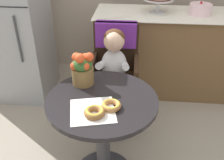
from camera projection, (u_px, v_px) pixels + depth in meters
name	position (u px, v px, depth m)	size (l,w,h in m)	color
cafe_table	(103.00, 124.00, 1.73)	(0.72, 0.72, 0.72)	black
wicker_chair	(115.00, 60.00, 2.27)	(0.42, 0.45, 0.95)	#332114
seated_child	(114.00, 64.00, 2.12)	(0.27, 0.32, 0.73)	silver
paper_napkin	(93.00, 111.00, 1.51)	(0.26, 0.26, 0.00)	white
donut_front	(95.00, 112.00, 1.47)	(0.12, 0.12, 0.04)	#936033
donut_mid	(111.00, 105.00, 1.53)	(0.12, 0.12, 0.04)	#AD7542
flower_vase	(82.00, 68.00, 1.72)	(0.16, 0.16, 0.25)	brown
display_counter	(166.00, 53.00, 2.82)	(1.56, 0.62, 0.90)	brown
round_layer_cake	(200.00, 9.00, 2.53)	(0.22, 0.22, 0.13)	silver
refrigerator	(12.00, 20.00, 2.57)	(0.64, 0.63, 1.70)	#9EA0A5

